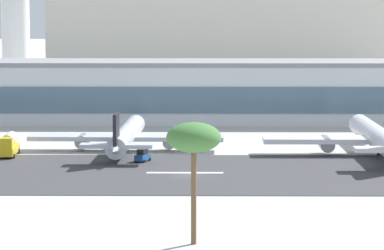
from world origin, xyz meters
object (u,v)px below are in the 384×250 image
(distant_hotel_block, at_px, (233,17))
(service_fuel_truck_0, at_px, (9,145))
(service_baggage_tug_1, at_px, (143,156))
(airliner_black_tail_gate_1, at_px, (126,137))
(control_tower, at_px, (15,5))
(palm_tree_1, at_px, (194,139))
(terminal_building, at_px, (234,91))
(airliner_red_tail_gate_2, at_px, (379,139))

(distant_hotel_block, height_order, service_fuel_truck_0, distant_hotel_block)
(service_baggage_tug_1, bearing_deg, service_fuel_truck_0, 97.47)
(airliner_black_tail_gate_1, relative_size, service_baggage_tug_1, 11.40)
(control_tower, height_order, palm_tree_1, control_tower)
(distant_hotel_block, bearing_deg, terminal_building, -91.63)
(control_tower, bearing_deg, airliner_red_tail_gate_2, -48.26)
(airliner_red_tail_gate_2, height_order, palm_tree_1, palm_tree_1)
(airliner_black_tail_gate_1, relative_size, palm_tree_1, 3.04)
(airliner_red_tail_gate_2, bearing_deg, airliner_black_tail_gate_1, 84.18)
(airliner_red_tail_gate_2, height_order, service_baggage_tug_1, airliner_red_tail_gate_2)
(airliner_black_tail_gate_1, distance_m, palm_tree_1, 71.29)
(distant_hotel_block, xyz_separation_m, service_fuel_truck_0, (-44.58, -175.90, -20.79))
(airliner_black_tail_gate_1, xyz_separation_m, service_fuel_truck_0, (-20.01, -5.96, -0.67))
(control_tower, height_order, airliner_red_tail_gate_2, control_tower)
(terminal_building, height_order, airliner_black_tail_gate_1, terminal_building)
(distant_hotel_block, distance_m, palm_tree_1, 240.03)
(terminal_building, height_order, control_tower, control_tower)
(service_baggage_tug_1, bearing_deg, terminal_building, 5.97)
(airliner_black_tail_gate_1, distance_m, service_fuel_truck_0, 20.89)
(terminal_building, xyz_separation_m, distant_hotel_block, (3.45, 121.49, 15.88))
(airliner_black_tail_gate_1, bearing_deg, airliner_red_tail_gate_2, -94.23)
(distant_hotel_block, bearing_deg, service_baggage_tug_1, -96.52)
(airliner_black_tail_gate_1, xyz_separation_m, service_baggage_tug_1, (3.76, -12.11, -1.66))
(airliner_black_tail_gate_1, relative_size, service_fuel_truck_0, 4.72)
(terminal_building, xyz_separation_m, palm_tree_1, (-8.24, -117.99, 4.62))
(control_tower, distance_m, service_fuel_truck_0, 96.56)
(service_baggage_tug_1, xyz_separation_m, palm_tree_1, (9.13, -57.44, 10.51))
(airliner_red_tail_gate_2, bearing_deg, service_baggage_tug_1, 100.46)
(terminal_building, xyz_separation_m, airliner_black_tail_gate_1, (-21.13, -48.44, -4.23))
(distant_hotel_block, height_order, palm_tree_1, distant_hotel_block)
(airliner_black_tail_gate_1, bearing_deg, service_baggage_tug_1, -161.27)
(service_baggage_tug_1, bearing_deg, airliner_black_tail_gate_1, 39.23)
(airliner_black_tail_gate_1, bearing_deg, distant_hotel_block, -6.76)
(terminal_building, distance_m, airliner_red_tail_gate_2, 58.06)
(terminal_building, relative_size, service_fuel_truck_0, 21.58)
(terminal_building, bearing_deg, control_tower, 146.67)
(airliner_red_tail_gate_2, relative_size, service_fuel_truck_0, 5.20)
(distant_hotel_block, height_order, service_baggage_tug_1, distant_hotel_block)
(service_fuel_truck_0, bearing_deg, airliner_black_tail_gate_1, 104.02)
(airliner_black_tail_gate_1, height_order, service_baggage_tug_1, airliner_black_tail_gate_1)
(control_tower, distance_m, airliner_red_tail_gate_2, 123.55)
(airliner_red_tail_gate_2, distance_m, service_baggage_tug_1, 41.70)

